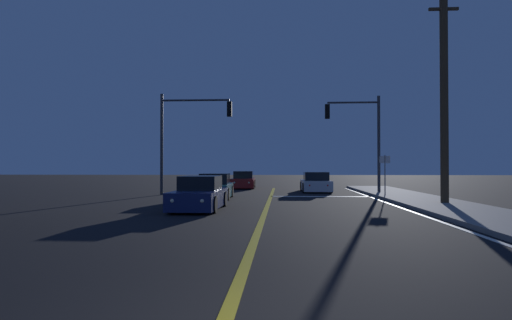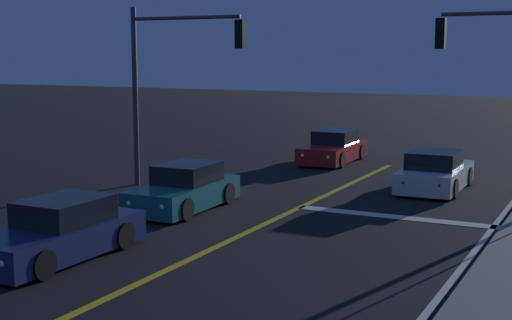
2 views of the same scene
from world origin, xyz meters
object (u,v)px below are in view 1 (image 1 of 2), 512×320
Objects in this scene: car_mid_block_teal at (215,188)px; traffic_signal_near_right at (360,129)px; utility_pole_right at (444,88)px; car_far_approaching_navy at (200,195)px; street_sign_corner at (385,169)px; traffic_signal_far_left at (186,127)px; car_following_oncoming_red at (243,181)px; car_lead_oncoming_white at (316,183)px.

traffic_signal_near_right is (8.45, 4.06, 3.44)m from car_mid_block_teal.
traffic_signal_near_right is 0.61× the size of utility_pole_right.
utility_pole_right reaches higher than car_far_approaching_navy.
street_sign_corner is (9.29, 1.26, 1.00)m from car_mid_block_teal.
traffic_signal_near_right is 1.00× the size of traffic_signal_far_left.
car_following_oncoming_red is 1.89× the size of street_sign_corner.
car_following_oncoming_red is 9.28m from traffic_signal_far_left.
car_lead_oncoming_white is at bearing 123.57° from street_sign_corner.
car_lead_oncoming_white is at bearing 138.31° from car_following_oncoming_red.
traffic_signal_far_left is at bearing -155.96° from car_lead_oncoming_white.
traffic_signal_near_right is at bearing 106.29° from utility_pole_right.
car_lead_oncoming_white is 8.69m from car_mid_block_teal.
car_following_oncoming_red and car_mid_block_teal have the same top height.
traffic_signal_far_left is (-10.59, -1.40, 0.07)m from traffic_signal_near_right.
car_far_approaching_navy is 1.04× the size of car_mid_block_teal.
car_mid_block_teal is (-0.57, -10.82, -0.00)m from car_following_oncoming_red.
car_lead_oncoming_white is 0.97× the size of car_far_approaching_navy.
street_sign_corner is (8.99, 6.95, 1.00)m from car_far_approaching_navy.
car_following_oncoming_red is 16.51m from car_far_approaching_navy.
car_mid_block_teal is 12.18m from utility_pole_right.
street_sign_corner is (-1.40, 4.88, -3.56)m from utility_pole_right.
traffic_signal_near_right reaches higher than car_following_oncoming_red.
street_sign_corner is at bearing -174.41° from car_mid_block_teal.
car_following_oncoming_red is at bearing 71.65° from traffic_signal_far_left.
traffic_signal_near_right is 2.59× the size of street_sign_corner.
car_far_approaching_navy is 9.38m from traffic_signal_far_left.
utility_pole_right is at bearing -65.23° from car_lead_oncoming_white.
car_following_oncoming_red is (-5.32, 4.43, -0.00)m from car_lead_oncoming_white.
street_sign_corner is at bearing 106.01° from utility_pole_right.
car_mid_block_teal is 1.78× the size of street_sign_corner.
traffic_signal_near_right is 8.08m from utility_pole_right.
car_far_approaching_navy is 11.54m from utility_pole_right.
car_far_approaching_navy is at bearing -168.71° from utility_pole_right.
street_sign_corner reaches higher than car_following_oncoming_red.
traffic_signal_near_right reaches higher than car_far_approaching_navy.
car_lead_oncoming_white is 6.92m from car_following_oncoming_red.
street_sign_corner is at bearing 130.47° from car_following_oncoming_red.
car_following_oncoming_red is 1.01× the size of car_far_approaching_navy.
car_following_oncoming_red is at bearing -90.67° from car_far_approaching_navy.
street_sign_corner is (3.40, -5.13, 1.00)m from car_lead_oncoming_white.
car_following_oncoming_red is at bearing -40.60° from traffic_signal_near_right.
car_following_oncoming_red is 1.06× the size of car_mid_block_teal.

